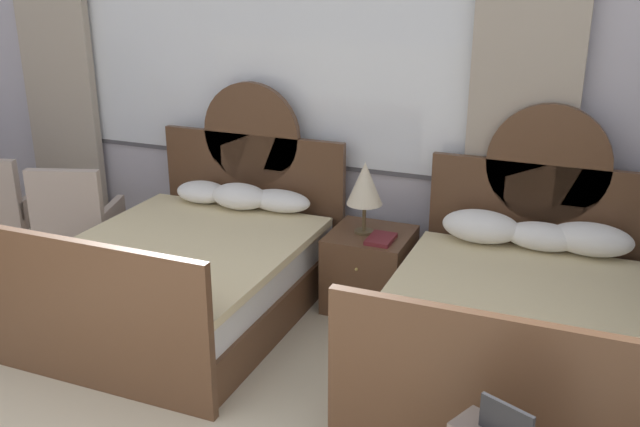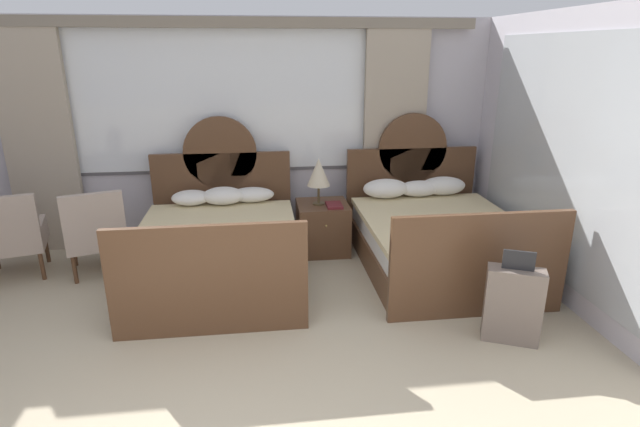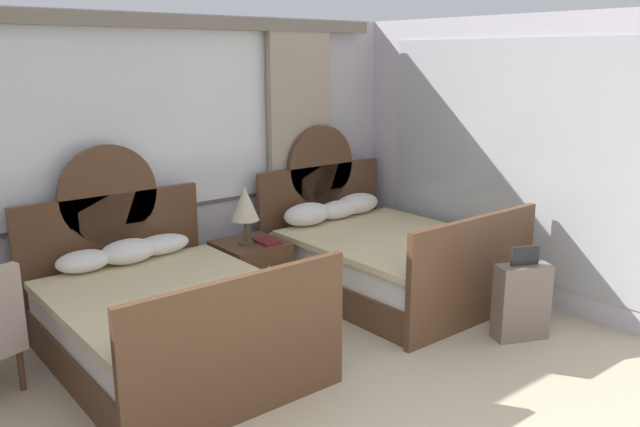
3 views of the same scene
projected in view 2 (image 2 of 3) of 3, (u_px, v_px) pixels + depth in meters
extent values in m
cube|color=silver|center=(225.00, 134.00, 6.07)|extent=(6.53, 0.07, 2.70)
cube|color=#575459|center=(222.00, 98.00, 5.89)|extent=(3.81, 0.02, 1.80)
cube|color=white|center=(222.00, 98.00, 5.89)|extent=(3.73, 0.02, 1.72)
cube|color=tan|center=(40.00, 144.00, 5.71)|extent=(0.77, 0.08, 2.60)
cube|color=tan|center=(394.00, 136.00, 6.21)|extent=(0.77, 0.08, 2.60)
cube|color=gray|center=(217.00, 22.00, 5.54)|extent=(6.01, 0.10, 0.12)
cube|color=silver|center=(606.00, 172.00, 4.19)|extent=(0.07, 4.77, 2.70)
cube|color=#B2B7BC|center=(579.00, 164.00, 4.46)|extent=(0.01, 3.34, 2.27)
cube|color=brown|center=(220.00, 267.00, 5.24)|extent=(1.57, 2.05, 0.30)
cube|color=white|center=(218.00, 243.00, 5.15)|extent=(1.51, 1.95, 0.25)
cube|color=beige|center=(217.00, 232.00, 5.03)|extent=(1.61, 1.85, 0.06)
cube|color=brown|center=(223.00, 199.00, 6.09)|extent=(1.65, 0.06, 1.16)
cylinder|color=brown|center=(220.00, 153.00, 5.91)|extent=(0.87, 0.06, 0.87)
cube|color=brown|center=(209.00, 281.00, 4.14)|extent=(1.65, 0.06, 0.99)
ellipsoid|color=white|center=(191.00, 198.00, 5.78)|extent=(0.45, 0.32, 0.17)
ellipsoid|color=white|center=(223.00, 196.00, 5.79)|extent=(0.48, 0.31, 0.21)
ellipsoid|color=white|center=(252.00, 195.00, 5.89)|extent=(0.53, 0.27, 0.17)
cube|color=brown|center=(436.00, 256.00, 5.52)|extent=(1.57, 2.05, 0.30)
cube|color=white|center=(438.00, 233.00, 5.44)|extent=(1.51, 1.95, 0.25)
cube|color=beige|center=(441.00, 222.00, 5.31)|extent=(1.61, 1.85, 0.06)
cube|color=brown|center=(410.00, 193.00, 6.38)|extent=(1.65, 0.06, 1.16)
cylinder|color=brown|center=(413.00, 148.00, 6.20)|extent=(0.87, 0.06, 0.87)
cube|color=brown|center=(480.00, 266.00, 4.42)|extent=(1.65, 0.06, 0.99)
ellipsoid|color=white|center=(386.00, 189.00, 6.04)|extent=(0.56, 0.33, 0.23)
ellipsoid|color=white|center=(419.00, 189.00, 6.11)|extent=(0.52, 0.26, 0.20)
ellipsoid|color=white|center=(443.00, 186.00, 6.17)|extent=(0.57, 0.30, 0.23)
cube|color=brown|center=(323.00, 227.00, 5.97)|extent=(0.60, 0.60, 0.60)
sphere|color=tan|center=(326.00, 226.00, 5.63)|extent=(0.02, 0.02, 0.02)
cylinder|color=brown|center=(319.00, 203.00, 5.85)|extent=(0.14, 0.14, 0.02)
cylinder|color=brown|center=(319.00, 194.00, 5.81)|extent=(0.03, 0.03, 0.21)
cone|color=beige|center=(319.00, 172.00, 5.73)|extent=(0.27, 0.27, 0.32)
cube|color=maroon|center=(334.00, 205.00, 5.77)|extent=(0.18, 0.26, 0.03)
cube|color=#B29E8E|center=(97.00, 239.00, 5.41)|extent=(0.76, 0.76, 0.10)
cube|color=#B29E8E|center=(94.00, 219.00, 5.09)|extent=(0.59, 0.26, 0.54)
cube|color=#B29E8E|center=(122.00, 225.00, 5.48)|extent=(0.23, 0.53, 0.16)
cube|color=#B29E8E|center=(68.00, 232.00, 5.26)|extent=(0.23, 0.53, 0.16)
cylinder|color=brown|center=(122.00, 245.00, 5.80)|extent=(0.04, 0.04, 0.31)
cylinder|color=brown|center=(74.00, 253.00, 5.59)|extent=(0.04, 0.04, 0.31)
cylinder|color=brown|center=(126.00, 261.00, 5.37)|extent=(0.04, 0.04, 0.31)
cylinder|color=brown|center=(75.00, 270.00, 5.16)|extent=(0.04, 0.04, 0.31)
cube|color=#B29E8E|center=(15.00, 243.00, 5.31)|extent=(0.74, 0.74, 0.10)
cube|color=#B29E8E|center=(5.00, 222.00, 4.99)|extent=(0.60, 0.24, 0.54)
cube|color=#B29E8E|center=(41.00, 228.00, 5.37)|extent=(0.20, 0.54, 0.16)
cylinder|color=brown|center=(47.00, 249.00, 5.69)|extent=(0.04, 0.04, 0.31)
cylinder|color=brown|center=(42.00, 266.00, 5.25)|extent=(0.04, 0.04, 0.31)
cube|color=#75665B|center=(513.00, 305.00, 4.11)|extent=(0.49, 0.36, 0.65)
cube|color=#232326|center=(519.00, 260.00, 3.98)|extent=(0.24, 0.12, 0.16)
cylinder|color=black|center=(486.00, 333.00, 4.25)|extent=(0.05, 0.04, 0.05)
cylinder|color=black|center=(531.00, 340.00, 4.15)|extent=(0.05, 0.04, 0.05)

